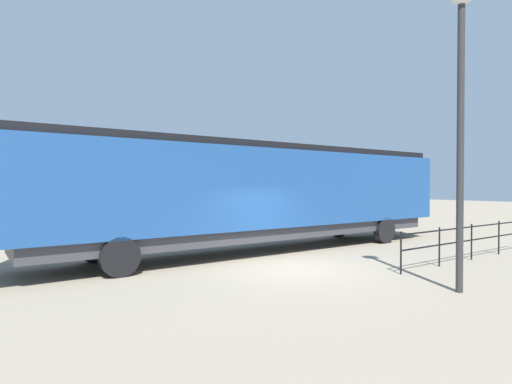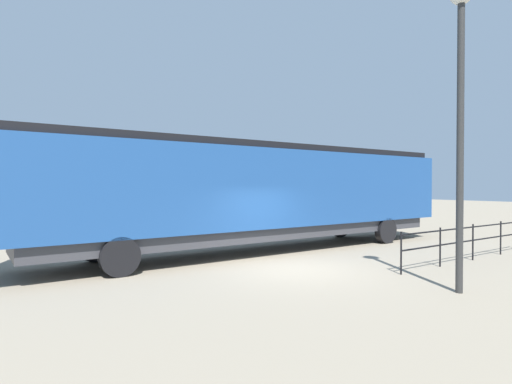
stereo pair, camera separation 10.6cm
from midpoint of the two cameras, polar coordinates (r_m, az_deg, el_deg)
ground_plane at (r=12.46m, az=5.11°, el=-10.59°), size 120.00×120.00×0.00m
locomotive at (r=15.77m, az=1.69°, el=0.11°), size 2.97×17.72×4.01m
lamp_post at (r=10.90m, az=26.26°, el=14.31°), size 0.53×0.53×7.16m
platform_fence at (r=15.54m, az=27.53°, el=-5.50°), size 0.05×7.79×1.20m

